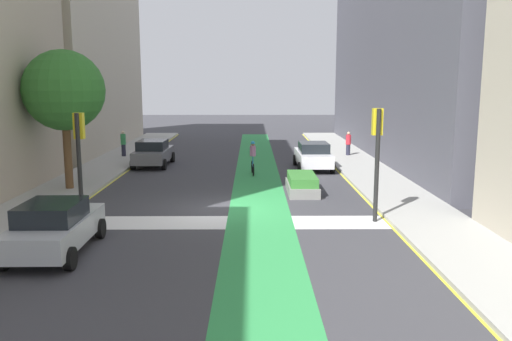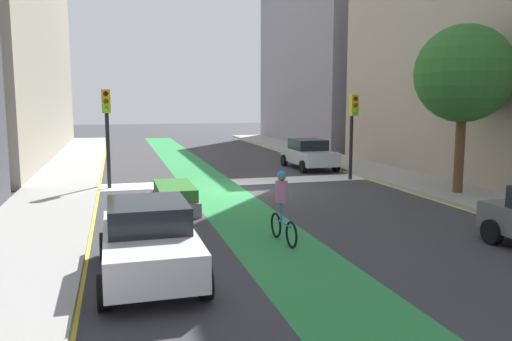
{
  "view_description": "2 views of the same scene",
  "coord_description": "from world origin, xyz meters",
  "px_view_note": "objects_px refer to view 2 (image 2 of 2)",
  "views": [
    {
      "loc": [
        1.1,
        -20.35,
        5.01
      ],
      "look_at": [
        1.26,
        0.8,
        1.42
      ],
      "focal_mm": 36.86,
      "sensor_mm": 36.0,
      "label": 1
    },
    {
      "loc": [
        5.2,
        20.09,
        3.65
      ],
      "look_at": [
        0.48,
        2.87,
        1.18
      ],
      "focal_mm": 35.84,
      "sensor_mm": 36.0,
      "label": 2
    }
  ],
  "objects_px": {
    "traffic_signal_near_left": "(353,120)",
    "car_silver_left_near": "(309,154)",
    "median_planter": "(175,198)",
    "cyclist_in_lane": "(282,205)",
    "street_tree_near": "(464,74)",
    "car_white_right_far": "(149,239)",
    "traffic_signal_near_right": "(107,119)"
  },
  "relations": [
    {
      "from": "cyclist_in_lane",
      "to": "median_planter",
      "type": "bearing_deg",
      "value": -64.64
    },
    {
      "from": "traffic_signal_near_right",
      "to": "car_silver_left_near",
      "type": "relative_size",
      "value": 0.97
    },
    {
      "from": "traffic_signal_near_right",
      "to": "street_tree_near",
      "type": "height_order",
      "value": "street_tree_near"
    },
    {
      "from": "median_planter",
      "to": "traffic_signal_near_left",
      "type": "bearing_deg",
      "value": -153.23
    },
    {
      "from": "traffic_signal_near_right",
      "to": "median_planter",
      "type": "distance_m",
      "value": 5.88
    },
    {
      "from": "car_white_right_far",
      "to": "cyclist_in_lane",
      "type": "distance_m",
      "value": 3.93
    },
    {
      "from": "traffic_signal_near_right",
      "to": "car_silver_left_near",
      "type": "bearing_deg",
      "value": -160.59
    },
    {
      "from": "traffic_signal_near_left",
      "to": "median_planter",
      "type": "height_order",
      "value": "traffic_signal_near_left"
    },
    {
      "from": "traffic_signal_near_left",
      "to": "car_silver_left_near",
      "type": "xyz_separation_m",
      "value": [
        0.51,
        -4.15,
        -1.94
      ]
    },
    {
      "from": "cyclist_in_lane",
      "to": "street_tree_near",
      "type": "relative_size",
      "value": 0.29
    },
    {
      "from": "car_silver_left_near",
      "to": "median_planter",
      "type": "bearing_deg",
      "value": 46.39
    },
    {
      "from": "traffic_signal_near_left",
      "to": "cyclist_in_lane",
      "type": "bearing_deg",
      "value": 54.97
    },
    {
      "from": "traffic_signal_near_left",
      "to": "car_silver_left_near",
      "type": "height_order",
      "value": "traffic_signal_near_left"
    },
    {
      "from": "car_white_right_far",
      "to": "street_tree_near",
      "type": "xyz_separation_m",
      "value": [
        -11.98,
        -6.08,
        3.8
      ]
    },
    {
      "from": "cyclist_in_lane",
      "to": "street_tree_near",
      "type": "height_order",
      "value": "street_tree_near"
    },
    {
      "from": "car_silver_left_near",
      "to": "street_tree_near",
      "type": "distance_m",
      "value": 10.06
    },
    {
      "from": "car_white_right_far",
      "to": "median_planter",
      "type": "relative_size",
      "value": 1.42
    },
    {
      "from": "traffic_signal_near_right",
      "to": "traffic_signal_near_left",
      "type": "height_order",
      "value": "traffic_signal_near_right"
    },
    {
      "from": "traffic_signal_near_left",
      "to": "car_silver_left_near",
      "type": "bearing_deg",
      "value": -83.03
    },
    {
      "from": "car_white_right_far",
      "to": "car_silver_left_near",
      "type": "bearing_deg",
      "value": -121.89
    },
    {
      "from": "street_tree_near",
      "to": "car_silver_left_near",
      "type": "bearing_deg",
      "value": -73.53
    },
    {
      "from": "traffic_signal_near_left",
      "to": "median_planter",
      "type": "distance_m",
      "value": 9.91
    },
    {
      "from": "car_silver_left_near",
      "to": "median_planter",
      "type": "xyz_separation_m",
      "value": [
        8.09,
        8.49,
        -0.4
      ]
    },
    {
      "from": "car_silver_left_near",
      "to": "cyclist_in_lane",
      "type": "xyz_separation_m",
      "value": [
        5.85,
        13.22,
        0.17
      ]
    },
    {
      "from": "car_white_right_far",
      "to": "cyclist_in_lane",
      "type": "height_order",
      "value": "cyclist_in_lane"
    },
    {
      "from": "traffic_signal_near_right",
      "to": "traffic_signal_near_left",
      "type": "relative_size",
      "value": 1.05
    },
    {
      "from": "traffic_signal_near_left",
      "to": "car_white_right_far",
      "type": "relative_size",
      "value": 0.92
    },
    {
      "from": "street_tree_near",
      "to": "cyclist_in_lane",
      "type": "bearing_deg",
      "value": 26.81
    },
    {
      "from": "traffic_signal_near_right",
      "to": "cyclist_in_lane",
      "type": "bearing_deg",
      "value": 114.71
    },
    {
      "from": "car_silver_left_near",
      "to": "traffic_signal_near_left",
      "type": "bearing_deg",
      "value": 96.97
    },
    {
      "from": "street_tree_near",
      "to": "traffic_signal_near_right",
      "type": "bearing_deg",
      "value": -22.38
    },
    {
      "from": "traffic_signal_near_left",
      "to": "cyclist_in_lane",
      "type": "distance_m",
      "value": 11.21
    }
  ]
}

